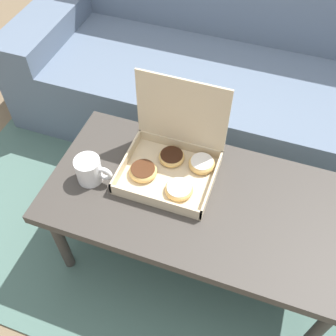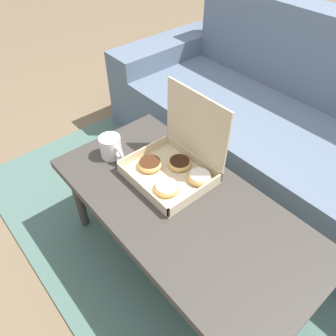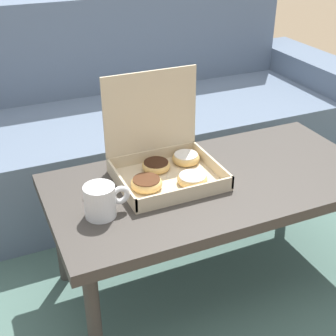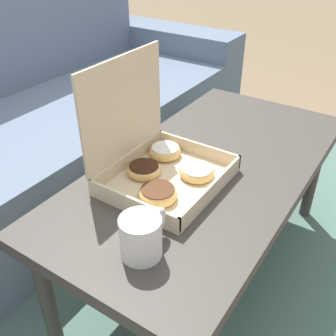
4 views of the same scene
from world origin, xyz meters
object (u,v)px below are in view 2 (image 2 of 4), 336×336
object	(u,v)px
coffee_table	(182,211)
coffee_mug	(111,147)
pastry_box	(176,163)
couch	(301,141)

from	to	relation	value
coffee_table	coffee_mug	size ratio (longest dim) A/B	7.95
coffee_table	pastry_box	size ratio (longest dim) A/B	3.31
coffee_mug	pastry_box	bearing A→B (deg)	27.95
coffee_table	coffee_mug	world-z (taller)	coffee_mug
couch	coffee_mug	xyz separation A→B (m)	(-0.42, -0.95, 0.21)
couch	coffee_mug	bearing A→B (deg)	-113.57
couch	pastry_box	bearing A→B (deg)	-100.08
couch	coffee_table	world-z (taller)	couch
couch	pastry_box	world-z (taller)	couch
pastry_box	coffee_table	bearing A→B (deg)	-32.79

